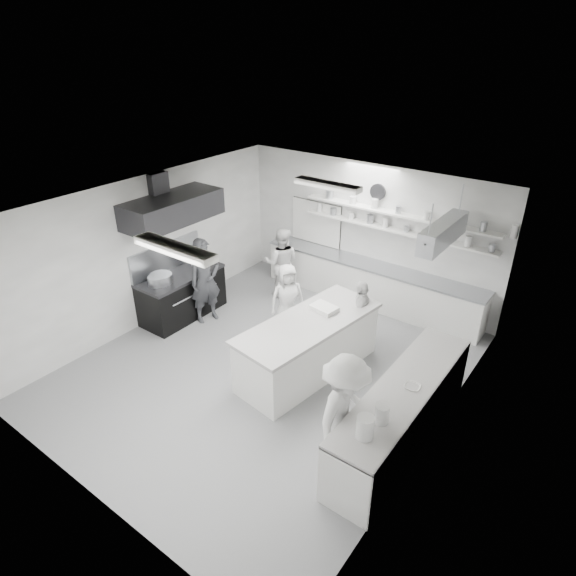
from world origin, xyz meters
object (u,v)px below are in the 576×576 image
Objects in this scene: back_counter at (369,284)px; right_counter at (402,414)px; prep_island at (308,348)px; cook_stove at (205,281)px; stove at (182,296)px; cook_back at (282,263)px.

back_counter is 1.52× the size of right_counter.
prep_island is 1.48× the size of cook_stove.
right_counter reaches higher than stove.
prep_island is (3.23, -0.05, 0.04)m from stove.
stove is 0.55× the size of right_counter.
back_counter is 2.78× the size of cook_stove.
cook_stove reaches higher than stove.
prep_island is at bearing -76.50° from cook_stove.
right_counter is 1.84× the size of cook_stove.
prep_island is 2.90m from cook_back.
right_counter is 1.24× the size of prep_island.
cook_back is at bearing 144.32° from prep_island.
prep_island is 1.65× the size of cook_back.
cook_stove reaches higher than right_counter.
back_counter is 3.55m from cook_stove.
cook_stove reaches higher than cook_back.
cook_back reaches higher than prep_island.
right_counter is 4.79m from cook_stove.
cook_back is (-4.11, 2.54, 0.34)m from right_counter.
right_counter is 2.09m from prep_island.
right_counter is 2.05× the size of cook_back.
right_counter reaches higher than back_counter.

